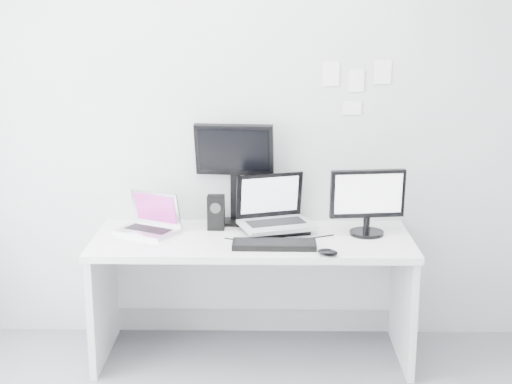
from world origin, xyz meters
TOP-DOWN VIEW (x-y plane):
  - back_wall at (0.00, 1.60)m, footprint 3.60×0.00m
  - desk at (0.00, 1.25)m, footprint 1.80×0.70m
  - macbook at (-0.61, 1.32)m, footprint 0.40×0.37m
  - speaker at (-0.22, 1.42)m, footprint 0.10×0.10m
  - dell_laptop at (0.14, 1.35)m, footprint 0.48×0.43m
  - rear_monitor at (-0.11, 1.54)m, footprint 0.47×0.21m
  - samsung_monitor at (0.65, 1.32)m, footprint 0.45×0.25m
  - keyboard at (0.12, 1.08)m, footprint 0.46×0.17m
  - mouse at (0.40, 0.94)m, footprint 0.13×0.11m
  - wall_note_0 at (0.45, 1.59)m, footprint 0.10×0.00m
  - wall_note_1 at (0.60, 1.59)m, footprint 0.09×0.00m
  - wall_note_2 at (0.75, 1.59)m, footprint 0.10×0.00m
  - wall_note_3 at (0.58, 1.59)m, footprint 0.11×0.00m

SIDE VIEW (x-z plane):
  - desk at x=0.00m, z-range 0.00..0.73m
  - keyboard at x=0.12m, z-range 0.73..0.76m
  - mouse at x=0.40m, z-range 0.73..0.77m
  - speaker at x=-0.22m, z-range 0.73..0.93m
  - macbook at x=-0.61m, z-range 0.73..0.97m
  - dell_laptop at x=0.14m, z-range 0.73..1.07m
  - samsung_monitor at x=0.65m, z-range 0.73..1.12m
  - rear_monitor at x=-0.11m, z-range 0.73..1.36m
  - back_wall at x=0.00m, z-range -0.45..3.15m
  - wall_note_3 at x=0.58m, z-range 1.38..1.46m
  - wall_note_1 at x=0.60m, z-range 1.52..1.65m
  - wall_note_0 at x=0.45m, z-range 1.55..1.69m
  - wall_note_2 at x=0.75m, z-range 1.56..1.70m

